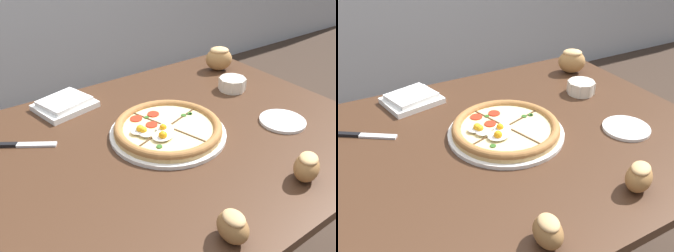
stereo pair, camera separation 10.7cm
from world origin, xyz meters
The scene contains 9 objects.
dining_table centered at (0.00, 0.00, 0.64)m, with size 1.22×0.95×0.74m.
pizza centered at (-0.01, 0.01, 0.76)m, with size 0.35×0.35×0.05m.
ramekin_bowl centered at (0.38, 0.13, 0.77)m, with size 0.10×0.10×0.05m.
napkin_folded centered at (-0.20, 0.35, 0.76)m, with size 0.21×0.19×0.04m.
bread_piece_near centered at (0.47, 0.31, 0.80)m, with size 0.14×0.13×0.10m.
bread_piece_mid centered at (-0.13, -0.39, 0.78)m, with size 0.06×0.08×0.07m.
bread_piece_far centered at (0.15, -0.36, 0.78)m, with size 0.10×0.09×0.07m.
knife_main centered at (-0.39, 0.21, 0.75)m, with size 0.17×0.12×0.01m.
side_saucer centered at (0.33, -0.14, 0.75)m, with size 0.15×0.15×0.01m.
Camera 1 is at (-0.54, -0.73, 1.33)m, focal length 38.00 mm.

